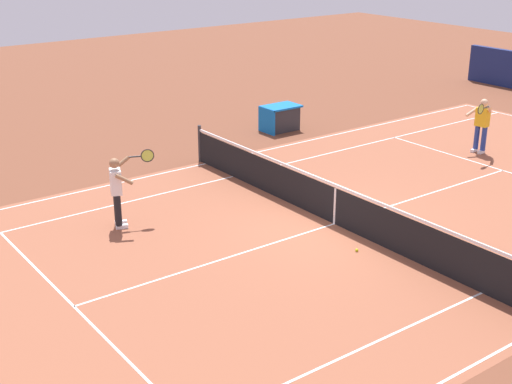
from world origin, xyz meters
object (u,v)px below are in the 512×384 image
tennis_net (335,204)px  tennis_player_far (482,123)px  tennis_ball (357,250)px  equipment_cart_tarped (280,118)px  tennis_player_near (118,188)px

tennis_net → tennis_player_far: bearing=-168.5°
tennis_ball → equipment_cart_tarped: equipment_cart_tarped is taller
tennis_player_near → tennis_ball: tennis_player_near is taller
tennis_player_far → equipment_cart_tarped: size_ratio=1.36×
tennis_player_near → tennis_ball: (-3.42, 4.22, -0.90)m
tennis_player_near → tennis_ball: size_ratio=25.71×
tennis_ball → tennis_player_near: bearing=-50.9°
tennis_player_near → equipment_cart_tarped: size_ratio=1.36×
tennis_net → equipment_cart_tarped: tennis_net is taller
tennis_player_near → tennis_player_far: size_ratio=1.00×
tennis_player_near → tennis_player_far: 11.39m
tennis_player_far → tennis_net: bearing=11.5°
tennis_player_near → tennis_ball: 5.51m
tennis_ball → equipment_cart_tarped: 9.56m
equipment_cart_tarped → tennis_net: bearing=60.7°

